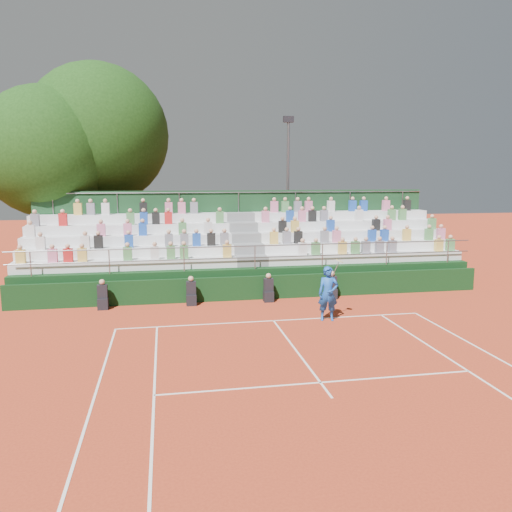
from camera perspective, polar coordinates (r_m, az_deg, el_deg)
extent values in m
plane|color=#B43B1E|center=(18.04, 2.02, -7.41)|extent=(90.00, 90.00, 0.00)
cube|color=white|center=(18.04, 2.02, -7.40)|extent=(11.00, 0.06, 0.01)
cube|color=white|center=(15.09, 4.68, -10.80)|extent=(0.06, 6.40, 0.01)
cube|color=white|center=(13.05, 7.37, -14.14)|extent=(8.22, 0.06, 0.01)
cube|color=black|center=(20.95, 0.15, -3.64)|extent=(20.00, 0.15, 1.00)
cube|color=black|center=(20.39, -17.08, -5.23)|extent=(0.40, 0.40, 0.44)
cube|color=black|center=(20.28, -17.14, -3.91)|extent=(0.38, 0.25, 0.55)
sphere|color=tan|center=(20.20, -17.19, -2.86)|extent=(0.22, 0.22, 0.22)
cube|color=black|center=(20.27, -7.40, -4.98)|extent=(0.40, 0.40, 0.44)
cube|color=black|center=(20.15, -7.43, -3.65)|extent=(0.38, 0.25, 0.55)
sphere|color=tan|center=(20.07, -7.45, -2.60)|extent=(0.22, 0.22, 0.22)
cube|color=black|center=(20.66, 1.43, -4.63)|extent=(0.40, 0.40, 0.44)
cube|color=black|center=(20.55, 1.43, -3.33)|extent=(0.38, 0.25, 0.55)
sphere|color=tan|center=(20.47, 1.44, -2.29)|extent=(0.22, 0.22, 0.22)
cube|color=black|center=(21.37, 8.63, -4.26)|extent=(0.40, 0.40, 0.44)
cube|color=black|center=(21.26, 8.66, -3.00)|extent=(0.38, 0.25, 0.55)
sphere|color=tan|center=(21.19, 8.68, -2.00)|extent=(0.22, 0.22, 0.22)
cube|color=black|center=(23.92, -1.21, -1.78)|extent=(20.00, 5.20, 1.20)
cube|color=silver|center=(21.89, -14.46, -0.95)|extent=(9.30, 0.85, 0.42)
cube|color=silver|center=(23.65, 12.35, -0.13)|extent=(9.30, 0.85, 0.42)
cube|color=slate|center=(22.15, -0.53, -0.54)|extent=(1.40, 0.85, 0.42)
cube|color=silver|center=(22.66, -14.36, 0.47)|extent=(9.30, 0.85, 0.42)
cube|color=silver|center=(24.36, 11.62, 1.17)|extent=(9.30, 0.85, 0.42)
cube|color=slate|center=(22.91, -0.89, 0.85)|extent=(1.40, 0.85, 0.42)
cube|color=silver|center=(23.44, -14.26, 1.80)|extent=(9.30, 0.85, 0.42)
cube|color=silver|center=(25.09, 10.93, 2.39)|extent=(9.30, 0.85, 0.42)
cube|color=slate|center=(23.68, -1.23, 2.15)|extent=(1.40, 0.85, 0.42)
cube|color=silver|center=(24.24, -14.17, 3.04)|extent=(9.30, 0.85, 0.42)
cube|color=silver|center=(25.84, 10.27, 3.53)|extent=(9.30, 0.85, 0.42)
cube|color=slate|center=(24.47, -1.56, 3.37)|extent=(1.40, 0.85, 0.42)
cube|color=silver|center=(25.04, -14.09, 4.19)|extent=(9.30, 0.85, 0.42)
cube|color=silver|center=(26.59, 9.66, 4.62)|extent=(9.30, 0.85, 0.42)
cube|color=slate|center=(25.27, -1.86, 4.51)|extent=(1.40, 0.85, 0.42)
cube|color=#173C1F|center=(25.87, -2.02, 2.64)|extent=(20.00, 0.12, 4.40)
cylinder|color=gray|center=(21.17, -0.12, 1.18)|extent=(20.00, 0.05, 0.05)
cylinder|color=gray|center=(25.62, -2.01, 7.28)|extent=(20.00, 0.05, 0.05)
cube|color=gold|center=(22.37, -25.31, -0.06)|extent=(0.36, 0.24, 0.56)
cube|color=pink|center=(22.08, -22.22, 0.03)|extent=(0.36, 0.24, 0.56)
cube|color=red|center=(21.96, -20.67, 0.08)|extent=(0.36, 0.24, 0.56)
cube|color=gold|center=(21.87, -19.23, 0.12)|extent=(0.36, 0.24, 0.56)
cube|color=#4C8C4C|center=(21.66, -14.46, 0.26)|extent=(0.36, 0.24, 0.56)
cube|color=silver|center=(21.61, -11.49, 0.35)|extent=(0.36, 0.24, 0.56)
cube|color=#4C8C4C|center=(21.60, -9.71, 0.40)|extent=(0.36, 0.24, 0.56)
cube|color=#4C8C4C|center=(21.62, -8.23, 0.44)|extent=(0.36, 0.24, 0.56)
cube|color=gold|center=(21.76, -3.32, 0.58)|extent=(0.36, 0.24, 0.56)
cube|color=silver|center=(22.98, -23.39, 1.35)|extent=(0.36, 0.24, 0.56)
cube|color=silver|center=(22.64, -18.91, 1.51)|extent=(0.36, 0.24, 0.56)
cube|color=black|center=(22.57, -17.56, 1.55)|extent=(0.36, 0.24, 0.56)
cube|color=#1E4CB2|center=(22.44, -14.32, 1.65)|extent=(0.36, 0.24, 0.56)
cube|color=slate|center=(22.39, -9.92, 1.78)|extent=(0.36, 0.24, 0.56)
cube|color=slate|center=(22.40, -8.19, 1.83)|extent=(0.36, 0.24, 0.56)
cube|color=#1E4CB2|center=(22.43, -6.81, 1.87)|extent=(0.36, 0.24, 0.56)
cube|color=black|center=(22.48, -5.14, 1.92)|extent=(0.36, 0.24, 0.56)
cube|color=slate|center=(22.54, -3.63, 1.95)|extent=(0.36, 0.24, 0.56)
cube|color=silver|center=(23.89, -24.37, 2.58)|extent=(0.36, 0.24, 0.56)
cube|color=pink|center=(23.35, -17.28, 2.85)|extent=(0.36, 0.24, 0.56)
cube|color=pink|center=(23.24, -14.45, 2.94)|extent=(0.36, 0.24, 0.56)
cube|color=#1E4CB2|center=(23.20, -12.81, 3.00)|extent=(0.36, 0.24, 0.56)
cube|color=#4C8C4C|center=(23.19, -8.40, 3.12)|extent=(0.36, 0.24, 0.56)
cube|color=silver|center=(23.26, -5.50, 3.20)|extent=(0.36, 0.24, 0.56)
cube|color=slate|center=(24.67, -23.93, 3.77)|extent=(0.36, 0.24, 0.56)
cube|color=red|center=(24.42, -21.19, 3.89)|extent=(0.36, 0.24, 0.56)
cube|color=#4C8C4C|center=(24.04, -14.16, 4.16)|extent=(0.36, 0.24, 0.56)
cube|color=#1E4CB2|center=(24.01, -12.70, 4.21)|extent=(0.36, 0.24, 0.56)
cube|color=black|center=(23.99, -11.37, 4.25)|extent=(0.36, 0.24, 0.56)
cube|color=red|center=(23.99, -9.98, 4.29)|extent=(0.36, 0.24, 0.56)
cube|color=#4C8C4C|center=(24.13, -4.17, 4.43)|extent=(0.36, 0.24, 0.56)
cube|color=gold|center=(25.13, -19.68, 5.07)|extent=(0.36, 0.24, 0.56)
cube|color=slate|center=(25.04, -18.35, 5.13)|extent=(0.36, 0.24, 0.56)
cube|color=silver|center=(24.96, -16.82, 5.19)|extent=(0.36, 0.24, 0.56)
cube|color=black|center=(24.83, -12.75, 5.34)|extent=(0.36, 0.24, 0.56)
cube|color=pink|center=(24.81, -9.95, 5.42)|extent=(0.36, 0.24, 0.56)
cube|color=pink|center=(24.82, -8.49, 5.46)|extent=(0.36, 0.24, 0.56)
cube|color=slate|center=(24.85, -7.11, 5.50)|extent=(0.36, 0.24, 0.56)
cube|color=silver|center=(22.43, 5.34, 0.81)|extent=(0.36, 0.24, 0.56)
cube|color=#4C8C4C|center=(22.60, 6.84, 0.85)|extent=(0.36, 0.24, 0.56)
cube|color=gold|center=(23.01, 9.84, 0.93)|extent=(0.36, 0.24, 0.56)
cube|color=#4C8C4C|center=(23.23, 11.28, 0.96)|extent=(0.36, 0.24, 0.56)
cube|color=slate|center=(23.42, 12.43, 0.99)|extent=(0.36, 0.24, 0.56)
cube|color=slate|center=(23.68, 13.92, 1.03)|extent=(0.36, 0.24, 0.56)
cube|color=slate|center=(23.95, 15.29, 1.06)|extent=(0.36, 0.24, 0.56)
cube|color=gold|center=(25.06, 20.15, 1.17)|extent=(0.36, 0.24, 0.56)
cube|color=#4C8C4C|center=(25.36, 21.30, 1.19)|extent=(0.36, 0.24, 0.56)
cube|color=gold|center=(22.92, 2.06, 2.09)|extent=(0.36, 0.24, 0.56)
cube|color=slate|center=(23.06, 3.53, 2.12)|extent=(0.36, 0.24, 0.56)
cube|color=black|center=(23.19, 4.85, 2.15)|extent=(0.36, 0.24, 0.56)
cube|color=slate|center=(23.56, 7.84, 2.20)|extent=(0.36, 0.24, 0.56)
cube|color=pink|center=(23.75, 9.20, 2.23)|extent=(0.36, 0.24, 0.56)
cube|color=#1E4CB2|center=(24.39, 13.11, 2.29)|extent=(0.36, 0.24, 0.56)
cube|color=#1E4CB2|center=(24.65, 14.46, 2.30)|extent=(0.36, 0.24, 0.56)
cube|color=gold|center=(25.16, 16.84, 2.33)|extent=(0.36, 0.24, 0.56)
cube|color=#4C8C4C|center=(25.71, 19.15, 2.36)|extent=(0.36, 0.24, 0.56)
cube|color=pink|center=(26.02, 20.36, 2.37)|extent=(0.36, 0.24, 0.56)
cube|color=black|center=(23.83, 3.05, 3.37)|extent=(0.36, 0.24, 0.56)
cube|color=gold|center=(23.98, 4.46, 3.39)|extent=(0.36, 0.24, 0.56)
cube|color=#1E4CB2|center=(24.49, 8.51, 3.44)|extent=(0.36, 0.24, 0.56)
cube|color=black|center=(25.35, 13.55, 3.48)|extent=(0.36, 0.24, 0.56)
cube|color=pink|center=(25.60, 14.79, 3.48)|extent=(0.36, 0.24, 0.56)
cube|color=#4C8C4C|center=(26.70, 19.45, 3.49)|extent=(0.36, 0.24, 0.56)
cube|color=pink|center=(24.48, 1.09, 4.52)|extent=(0.36, 0.24, 0.56)
cube|color=#1E4CB2|center=(24.75, 3.90, 4.56)|extent=(0.36, 0.24, 0.56)
cube|color=pink|center=(24.91, 5.28, 4.57)|extent=(0.36, 0.24, 0.56)
cube|color=black|center=(25.06, 6.45, 4.58)|extent=(0.36, 0.24, 0.56)
cube|color=slate|center=(25.24, 7.77, 4.58)|extent=(0.36, 0.24, 0.56)
cube|color=silver|center=(25.87, 11.69, 4.59)|extent=(0.36, 0.24, 0.56)
cube|color=#4C8C4C|center=(26.59, 15.24, 4.58)|extent=(0.36, 0.24, 0.56)
cube|color=#4C8C4C|center=(26.85, 16.38, 4.57)|extent=(0.36, 0.24, 0.56)
cube|color=pink|center=(25.40, 2.10, 5.64)|extent=(0.36, 0.24, 0.56)
cube|color=#4C8C4C|center=(25.53, 3.34, 5.65)|extent=(0.36, 0.24, 0.56)
cube|color=slate|center=(25.70, 4.78, 5.66)|extent=(0.36, 0.24, 0.56)
cube|color=pink|center=(25.85, 6.02, 5.66)|extent=(0.36, 0.24, 0.56)
cube|color=silver|center=(26.22, 8.55, 5.66)|extent=(0.36, 0.24, 0.56)
cube|color=#1E4CB2|center=(26.62, 10.97, 5.64)|extent=(0.36, 0.24, 0.56)
cube|color=#1E4CB2|center=(26.85, 12.19, 5.63)|extent=(0.36, 0.24, 0.56)
cube|color=pink|center=(27.35, 14.63, 5.61)|extent=(0.36, 0.24, 0.56)
cube|color=black|center=(27.88, 16.87, 5.57)|extent=(0.36, 0.24, 0.56)
imported|color=#174FAF|center=(18.05, 8.24, -4.28)|extent=(0.79, 0.60, 1.96)
cylinder|color=gray|center=(17.95, 9.06, -1.53)|extent=(0.26, 0.03, 0.51)
cylinder|color=#E5D866|center=(17.95, 9.54, -0.57)|extent=(0.26, 0.28, 0.14)
cylinder|color=#322212|center=(28.43, -22.25, 1.80)|extent=(0.50, 0.50, 3.67)
sphere|color=black|center=(28.26, -22.81, 10.92)|extent=(6.70, 6.70, 6.70)
cylinder|color=#322212|center=(29.48, -17.16, 2.91)|extent=(0.50, 0.50, 4.27)
sphere|color=black|center=(29.40, -17.66, 13.05)|extent=(7.68, 7.68, 7.68)
cylinder|color=gray|center=(29.83, 3.65, 7.15)|extent=(0.16, 0.16, 8.19)
cube|color=black|center=(29.99, 3.73, 15.33)|extent=(0.60, 0.25, 0.35)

